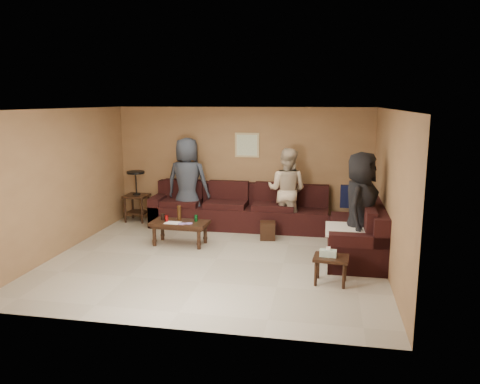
{
  "coord_description": "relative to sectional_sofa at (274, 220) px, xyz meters",
  "views": [
    {
      "loc": [
        1.77,
        -7.34,
        2.63
      ],
      "look_at": [
        0.25,
        0.85,
        1.0
      ],
      "focal_mm": 35.0,
      "sensor_mm": 36.0,
      "label": 1
    }
  ],
  "objects": [
    {
      "name": "person_right",
      "position": [
        1.54,
        -1.08,
        0.58
      ],
      "size": [
        0.84,
        1.03,
        1.82
      ],
      "primitive_type": "imported",
      "rotation": [
        0.0,
        0.0,
        1.23
      ],
      "color": "black",
      "rests_on": "ground"
    },
    {
      "name": "person_middle",
      "position": [
        0.19,
        0.43,
        0.53
      ],
      "size": [
        0.96,
        0.82,
        1.7
      ],
      "primitive_type": "imported",
      "rotation": [
        0.0,
        0.0,
        2.9
      ],
      "color": "#C9B395",
      "rests_on": "ground"
    },
    {
      "name": "end_table_left",
      "position": [
        -3.13,
        0.66,
        0.26
      ],
      "size": [
        0.5,
        0.5,
        1.11
      ],
      "rotation": [
        0.0,
        0.0,
        -0.02
      ],
      "color": "black",
      "rests_on": "ground"
    },
    {
      "name": "sectional_sofa",
      "position": [
        0.0,
        0.0,
        0.0
      ],
      "size": [
        4.65,
        2.9,
        0.97
      ],
      "color": "black",
      "rests_on": "ground"
    },
    {
      "name": "room",
      "position": [
        -0.81,
        -1.52,
        1.34
      ],
      "size": [
        5.6,
        5.5,
        2.5
      ],
      "color": "#B5AE99",
      "rests_on": "ground"
    },
    {
      "name": "coffee_table",
      "position": [
        -1.67,
        -0.84,
        0.05
      ],
      "size": [
        1.07,
        0.57,
        0.72
      ],
      "rotation": [
        0.0,
        0.0,
        -0.05
      ],
      "color": "black",
      "rests_on": "ground"
    },
    {
      "name": "side_table_right",
      "position": [
        1.07,
        -2.26,
        0.04
      ],
      "size": [
        0.53,
        0.45,
        0.55
      ],
      "rotation": [
        0.0,
        0.0,
        -0.09
      ],
      "color": "black",
      "rests_on": "ground"
    },
    {
      "name": "waste_bin",
      "position": [
        -0.11,
        -0.21,
        -0.15
      ],
      "size": [
        0.32,
        0.32,
        0.34
      ],
      "primitive_type": "cube",
      "rotation": [
        0.0,
        0.0,
        0.13
      ],
      "color": "black",
      "rests_on": "ground"
    },
    {
      "name": "person_left",
      "position": [
        -1.9,
        0.47,
        0.62
      ],
      "size": [
        0.96,
        0.66,
        1.88
      ],
      "primitive_type": "imported",
      "rotation": [
        0.0,
        0.0,
        3.07
      ],
      "color": "#2D333E",
      "rests_on": "ground"
    },
    {
      "name": "wall_art",
      "position": [
        -0.71,
        0.96,
        1.37
      ],
      "size": [
        0.52,
        0.04,
        0.52
      ],
      "color": "tan",
      "rests_on": "ground"
    }
  ]
}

